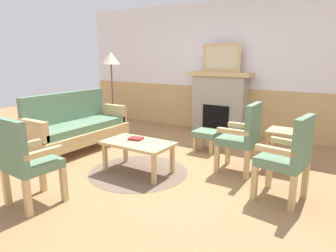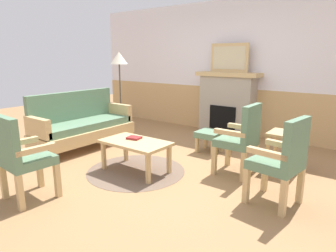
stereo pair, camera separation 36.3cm
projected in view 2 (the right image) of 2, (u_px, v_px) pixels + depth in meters
ground_plane at (154, 167)px, 4.36m from camera, size 14.00×14.00×0.00m
wall_back at (234, 70)px, 6.08m from camera, size 7.20×0.14×2.70m
fireplace at (227, 103)px, 6.03m from camera, size 1.30×0.44×1.28m
framed_picture at (229, 58)px, 5.83m from camera, size 0.80×0.04×0.56m
couch at (82, 126)px, 5.21m from camera, size 0.70×1.80×0.98m
coffee_table at (135, 145)px, 4.10m from camera, size 0.96×0.56×0.44m
round_rug at (136, 171)px, 4.19m from camera, size 1.38×1.38×0.01m
book_on_table at (134, 138)px, 4.21m from camera, size 0.21×0.19×0.03m
footstool at (210, 136)px, 4.98m from camera, size 0.40×0.40×0.36m
armchair_near_fireplace at (241, 136)px, 3.96m from camera, size 0.48×0.48×0.98m
armchair_by_window_left at (282, 158)px, 3.12m from camera, size 0.54×0.54×0.98m
armchair_front_left at (21, 154)px, 3.23m from camera, size 0.51×0.51×0.98m
side_table at (285, 140)px, 4.14m from camera, size 0.44×0.44×0.55m
floor_lamp_by_couch at (119, 63)px, 6.13m from camera, size 0.36×0.36×1.68m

